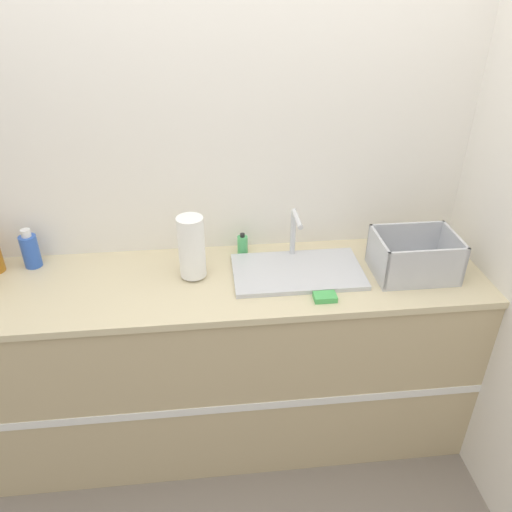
{
  "coord_description": "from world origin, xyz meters",
  "views": [
    {
      "loc": [
        -0.06,
        -1.5,
        2.1
      ],
      "look_at": [
        0.12,
        0.25,
        1.05
      ],
      "focal_mm": 35.0,
      "sensor_mm": 36.0,
      "label": 1
    }
  ],
  "objects_px": {
    "paper_towel_roll": "(192,248)",
    "soap_dispenser": "(243,245)",
    "bottle_blue": "(30,250)",
    "dish_rack": "(414,259)",
    "sink": "(297,269)"
  },
  "relations": [
    {
      "from": "dish_rack",
      "to": "soap_dispenser",
      "type": "bearing_deg",
      "value": 161.26
    },
    {
      "from": "sink",
      "to": "paper_towel_roll",
      "type": "height_order",
      "value": "paper_towel_roll"
    },
    {
      "from": "paper_towel_roll",
      "to": "soap_dispenser",
      "type": "height_order",
      "value": "paper_towel_roll"
    },
    {
      "from": "bottle_blue",
      "to": "sink",
      "type": "bearing_deg",
      "value": -8.97
    },
    {
      "from": "sink",
      "to": "dish_rack",
      "type": "height_order",
      "value": "sink"
    },
    {
      "from": "bottle_blue",
      "to": "dish_rack",
      "type": "bearing_deg",
      "value": -8.14
    },
    {
      "from": "paper_towel_roll",
      "to": "bottle_blue",
      "type": "height_order",
      "value": "paper_towel_roll"
    },
    {
      "from": "sink",
      "to": "paper_towel_roll",
      "type": "relative_size",
      "value": 1.99
    },
    {
      "from": "sink",
      "to": "bottle_blue",
      "type": "distance_m",
      "value": 1.17
    },
    {
      "from": "paper_towel_roll",
      "to": "bottle_blue",
      "type": "xyz_separation_m",
      "value": [
        -0.7,
        0.16,
        -0.06
      ]
    },
    {
      "from": "paper_towel_roll",
      "to": "dish_rack",
      "type": "xyz_separation_m",
      "value": [
        0.94,
        -0.07,
        -0.07
      ]
    },
    {
      "from": "soap_dispenser",
      "to": "paper_towel_roll",
      "type": "bearing_deg",
      "value": -143.09
    },
    {
      "from": "sink",
      "to": "soap_dispenser",
      "type": "xyz_separation_m",
      "value": [
        -0.22,
        0.19,
        0.03
      ]
    },
    {
      "from": "dish_rack",
      "to": "soap_dispenser",
      "type": "xyz_separation_m",
      "value": [
        -0.71,
        0.24,
        -0.02
      ]
    },
    {
      "from": "dish_rack",
      "to": "bottle_blue",
      "type": "xyz_separation_m",
      "value": [
        -1.64,
        0.23,
        0.01
      ]
    }
  ]
}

